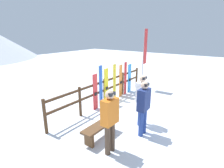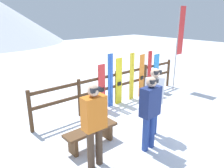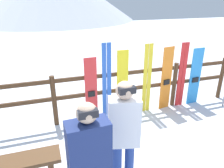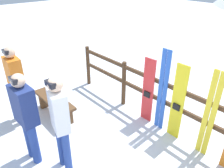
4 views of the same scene
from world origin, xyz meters
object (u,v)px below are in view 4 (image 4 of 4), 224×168
(person_navy, at_px, (26,114))
(ski_pair_blue, at_px, (162,91))
(ski_pair_yellow, at_px, (209,115))
(bench, at_px, (54,103))
(person_white, at_px, (60,119))
(snowboard_yellow, at_px, (178,103))
(snowboard_red, at_px, (148,91))
(person_orange, at_px, (16,80))

(person_navy, xyz_separation_m, ski_pair_blue, (0.89, 2.29, -0.09))
(ski_pair_yellow, bearing_deg, bench, -152.61)
(person_white, bearing_deg, snowboard_yellow, 69.71)
(snowboard_yellow, bearing_deg, person_white, -110.29)
(snowboard_yellow, distance_m, ski_pair_yellow, 0.60)
(person_white, height_order, person_navy, person_white)
(snowboard_red, distance_m, snowboard_yellow, 0.70)
(person_navy, bearing_deg, snowboard_yellow, 61.44)
(person_orange, bearing_deg, snowboard_yellow, 39.06)
(person_white, relative_size, snowboard_red, 1.17)
(bench, distance_m, person_orange, 0.93)
(ski_pair_blue, distance_m, snowboard_yellow, 0.37)
(person_white, xyz_separation_m, person_navy, (-0.52, -0.31, -0.04))
(person_orange, xyz_separation_m, person_navy, (1.21, -0.29, -0.02))
(person_navy, relative_size, ski_pair_yellow, 1.01)
(person_orange, bearing_deg, bench, 60.43)
(snowboard_yellow, bearing_deg, person_navy, -118.56)
(person_orange, bearing_deg, ski_pair_blue, 43.53)
(bench, height_order, person_white, person_white)
(person_navy, height_order, ski_pair_yellow, person_navy)
(bench, bearing_deg, person_navy, -45.16)
(ski_pair_yellow, bearing_deg, snowboard_red, -179.85)
(person_navy, xyz_separation_m, ski_pair_yellow, (1.84, 2.29, -0.13))
(snowboard_yellow, bearing_deg, ski_pair_blue, 179.45)
(person_orange, bearing_deg, snowboard_red, 48.57)
(person_orange, relative_size, snowboard_yellow, 1.08)
(person_orange, distance_m, ski_pair_yellow, 3.65)
(snowboard_red, height_order, snowboard_yellow, snowboard_yellow)
(bench, xyz_separation_m, snowboard_red, (1.43, 1.41, 0.38))
(bench, bearing_deg, ski_pair_yellow, 27.39)
(bench, distance_m, ski_pair_blue, 2.32)
(person_white, bearing_deg, ski_pair_yellow, 56.18)
(person_navy, height_order, ski_pair_blue, ski_pair_blue)
(person_white, relative_size, ski_pair_yellow, 1.03)
(ski_pair_yellow, bearing_deg, person_navy, -128.78)
(person_navy, distance_m, ski_pair_yellow, 2.94)
(bench, xyz_separation_m, snowboard_yellow, (2.12, 1.41, 0.43))
(bench, bearing_deg, person_orange, -119.57)
(person_orange, distance_m, person_navy, 1.25)
(person_orange, height_order, snowboard_red, person_orange)
(person_white, bearing_deg, bench, 157.72)
(ski_pair_blue, height_order, snowboard_yellow, ski_pair_blue)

